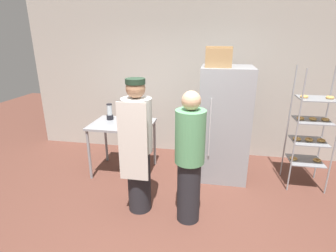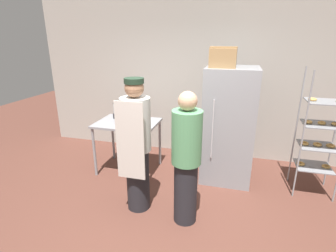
{
  "view_description": "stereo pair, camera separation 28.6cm",
  "coord_description": "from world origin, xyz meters",
  "px_view_note": "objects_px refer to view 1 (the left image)",
  "views": [
    {
      "loc": [
        0.43,
        -2.55,
        2.22
      ],
      "look_at": [
        -0.14,
        0.66,
        1.1
      ],
      "focal_mm": 28.0,
      "sensor_mm": 36.0,
      "label": 1
    },
    {
      "loc": [
        0.71,
        -2.48,
        2.22
      ],
      "look_at": [
        -0.14,
        0.66,
        1.1
      ],
      "focal_mm": 28.0,
      "sensor_mm": 36.0,
      "label": 2
    }
  ],
  "objects_px": {
    "refrigerator": "(224,124)",
    "donut_box": "(132,125)",
    "cardboard_storage_box": "(219,57)",
    "person_customer": "(190,159)",
    "baking_rack": "(311,130)",
    "blender_pitcher": "(110,113)",
    "person_baker": "(138,146)"
  },
  "relations": [
    {
      "from": "refrigerator",
      "to": "donut_box",
      "type": "distance_m",
      "value": 1.45
    },
    {
      "from": "refrigerator",
      "to": "cardboard_storage_box",
      "type": "height_order",
      "value": "cardboard_storage_box"
    },
    {
      "from": "refrigerator",
      "to": "person_customer",
      "type": "relative_size",
      "value": 1.08
    },
    {
      "from": "baking_rack",
      "to": "person_customer",
      "type": "relative_size",
      "value": 1.1
    },
    {
      "from": "donut_box",
      "to": "person_customer",
      "type": "distance_m",
      "value": 1.33
    },
    {
      "from": "cardboard_storage_box",
      "to": "person_customer",
      "type": "relative_size",
      "value": 0.23
    },
    {
      "from": "person_customer",
      "to": "refrigerator",
      "type": "bearing_deg",
      "value": 70.85
    },
    {
      "from": "blender_pitcher",
      "to": "baking_rack",
      "type": "bearing_deg",
      "value": -1.32
    },
    {
      "from": "baking_rack",
      "to": "cardboard_storage_box",
      "type": "height_order",
      "value": "cardboard_storage_box"
    },
    {
      "from": "refrigerator",
      "to": "donut_box",
      "type": "relative_size",
      "value": 7.09
    },
    {
      "from": "cardboard_storage_box",
      "to": "refrigerator",
      "type": "bearing_deg",
      "value": 28.88
    },
    {
      "from": "blender_pitcher",
      "to": "cardboard_storage_box",
      "type": "xyz_separation_m",
      "value": [
        1.76,
        -0.08,
        0.94
      ]
    },
    {
      "from": "donut_box",
      "to": "person_baker",
      "type": "bearing_deg",
      "value": -67.7
    },
    {
      "from": "baking_rack",
      "to": "person_baker",
      "type": "relative_size",
      "value": 1.04
    },
    {
      "from": "person_baker",
      "to": "person_customer",
      "type": "relative_size",
      "value": 1.06
    },
    {
      "from": "person_customer",
      "to": "person_baker",
      "type": "bearing_deg",
      "value": 171.93
    },
    {
      "from": "baking_rack",
      "to": "cardboard_storage_box",
      "type": "xyz_separation_m",
      "value": [
        -1.41,
        -0.01,
        1.04
      ]
    },
    {
      "from": "person_baker",
      "to": "cardboard_storage_box",
      "type": "bearing_deg",
      "value": 47.99
    },
    {
      "from": "blender_pitcher",
      "to": "person_customer",
      "type": "height_order",
      "value": "person_customer"
    },
    {
      "from": "cardboard_storage_box",
      "to": "donut_box",
      "type": "bearing_deg",
      "value": -168.88
    },
    {
      "from": "refrigerator",
      "to": "person_baker",
      "type": "xyz_separation_m",
      "value": [
        -1.09,
        -1.12,
        0.02
      ]
    },
    {
      "from": "baking_rack",
      "to": "cardboard_storage_box",
      "type": "distance_m",
      "value": 1.75
    },
    {
      "from": "donut_box",
      "to": "cardboard_storage_box",
      "type": "distance_m",
      "value": 1.64
    },
    {
      "from": "baking_rack",
      "to": "person_customer",
      "type": "xyz_separation_m",
      "value": [
        -1.68,
        -1.15,
        -0.05
      ]
    },
    {
      "from": "baking_rack",
      "to": "person_customer",
      "type": "bearing_deg",
      "value": -145.68
    },
    {
      "from": "cardboard_storage_box",
      "to": "person_baker",
      "type": "relative_size",
      "value": 0.21
    },
    {
      "from": "donut_box",
      "to": "blender_pitcher",
      "type": "xyz_separation_m",
      "value": [
        -0.5,
        0.33,
        0.08
      ]
    },
    {
      "from": "baking_rack",
      "to": "cardboard_storage_box",
      "type": "bearing_deg",
      "value": -179.51
    },
    {
      "from": "blender_pitcher",
      "to": "person_baker",
      "type": "distance_m",
      "value": 1.4
    },
    {
      "from": "person_baker",
      "to": "blender_pitcher",
      "type": "bearing_deg",
      "value": 126.09
    },
    {
      "from": "donut_box",
      "to": "person_customer",
      "type": "height_order",
      "value": "person_customer"
    },
    {
      "from": "refrigerator",
      "to": "person_customer",
      "type": "xyz_separation_m",
      "value": [
        -0.42,
        -1.22,
        -0.05
      ]
    }
  ]
}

